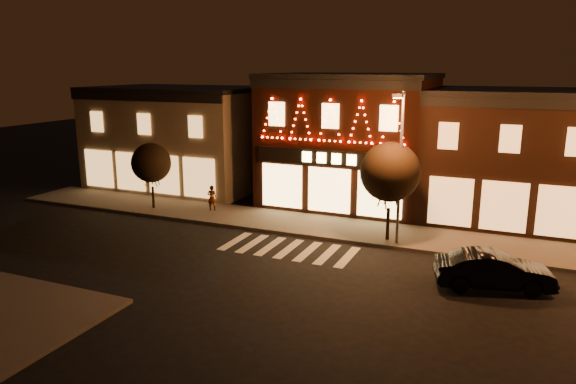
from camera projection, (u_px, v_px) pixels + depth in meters
The scene contains 10 objects.
ground at pixel (252, 278), 22.79m from camera, with size 120.00×120.00×0.00m, color black.
sidewalk_far at pixel (352, 230), 29.16m from camera, with size 44.00×4.00×0.15m, color #47423D.
building_left at pixel (180, 137), 39.47m from camera, with size 12.20×8.28×7.30m.
building_pulp at pixel (350, 140), 34.34m from camera, with size 10.20×8.34×8.30m.
building_right_a at pixel (510, 155), 30.78m from camera, with size 9.20×8.28×7.50m.
streetlamp_mid at pixel (400, 157), 25.63m from camera, with size 0.47×1.70×7.46m.
tree_left at pixel (151, 163), 32.83m from camera, with size 2.42×2.42×4.05m.
tree_right at pixel (390, 172), 26.56m from camera, with size 2.98×2.98×4.98m.
dark_sedan at pixel (494, 270), 21.55m from camera, with size 1.60×4.58×1.51m, color black.
pedestrian at pixel (212, 198), 32.70m from camera, with size 0.57×0.37×1.55m, color gray.
Camera 1 is at (9.87, -19.00, 8.76)m, focal length 33.53 mm.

